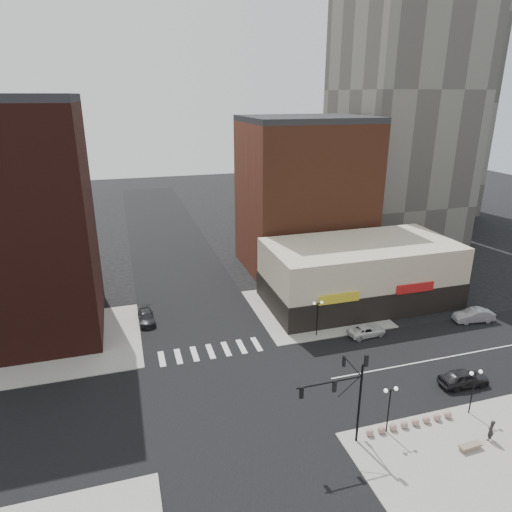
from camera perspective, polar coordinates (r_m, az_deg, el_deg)
name	(u,v)px	position (r m, az deg, el deg)	size (l,w,h in m)	color
ground	(230,398)	(42.93, -3.31, -17.27)	(240.00, 240.00, 0.00)	black
road_ew	(230,398)	(42.92, -3.31, -17.26)	(200.00, 14.00, 0.02)	black
road_ns	(230,398)	(42.92, -3.31, -17.26)	(14.00, 200.00, 0.02)	black
sidewalk_nw	(70,342)	(54.87, -22.21, -9.91)	(15.00, 15.00, 0.12)	gray
sidewalk_ne	(314,308)	(58.76, 7.22, -6.49)	(15.00, 15.00, 0.12)	gray
sidewalk_se	(493,474)	(39.96, 27.52, -23.03)	(18.00, 14.00, 0.12)	gray
building_nw	(12,227)	(54.86, -28.21, 3.27)	(16.00, 15.00, 25.00)	#361511
building_ne_midrise	(304,197)	(69.98, 6.05, 7.31)	(18.00, 15.00, 22.00)	brown
tower_far	(444,16)	(113.23, 22.49, 26.00)	(18.00, 18.00, 82.00)	#47443F
building_ne_row	(359,278)	(60.63, 12.80, -2.65)	(24.20, 12.20, 8.00)	beige
traffic_signal	(347,388)	(36.21, 11.29, -15.84)	(5.59, 3.09, 7.77)	black
street_lamp_se_a	(390,399)	(38.74, 16.40, -16.72)	(1.22, 0.32, 4.16)	black
street_lamp_se_b	(475,381)	(43.16, 25.65, -13.91)	(1.22, 0.32, 4.16)	black
street_lamp_ne	(318,310)	(51.10, 7.72, -6.65)	(1.22, 0.32, 4.16)	black
bollard_row	(410,423)	(41.51, 18.68, -19.18)	(7.96, 0.61, 0.61)	gray
white_suv	(367,330)	(53.49, 13.68, -9.04)	(2.02, 4.37, 1.22)	silver
dark_sedan_east	(464,378)	(47.99, 24.53, -13.70)	(1.89, 4.71, 1.60)	black
silver_sedan	(474,315)	(60.78, 25.56, -6.71)	(1.66, 4.76, 1.57)	gray
dark_sedan_north	(146,317)	(56.33, -13.54, -7.45)	(1.82, 4.48, 1.30)	black
pedestrian	(491,430)	(42.18, 27.28, -18.80)	(0.66, 0.43, 1.81)	#262328
stone_bench	(470,447)	(41.08, 25.21, -20.76)	(1.91, 0.66, 0.44)	#856F5B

